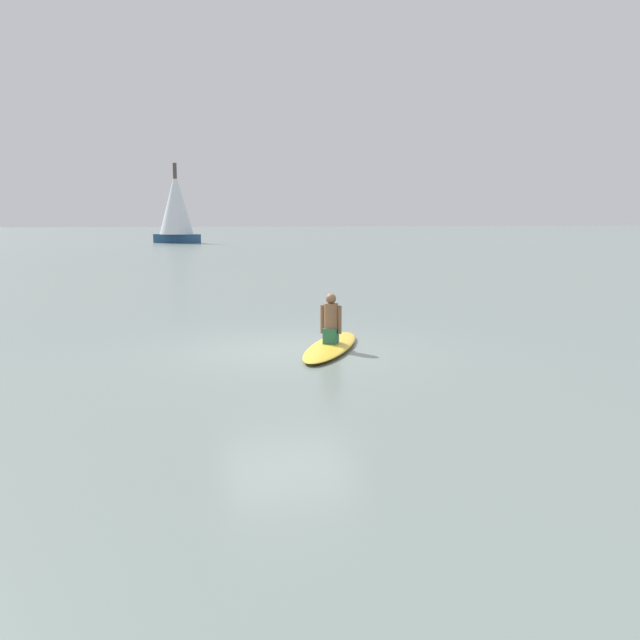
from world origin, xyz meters
The scene contains 4 objects.
ground_plane centered at (0.00, 0.00, 0.00)m, with size 400.00×400.00×0.00m, color slate.
surfboard centered at (-0.83, 0.09, 0.06)m, with size 3.23×0.76×0.13m, color gold.
person_paddler centered at (-0.83, 0.09, 0.56)m, with size 0.40×0.40×0.96m.
sailboat_distant centered at (-0.70, -58.90, 3.82)m, with size 4.92×4.92×8.17m.
Camera 1 is at (2.57, 12.15, 2.50)m, focal length 37.16 mm.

